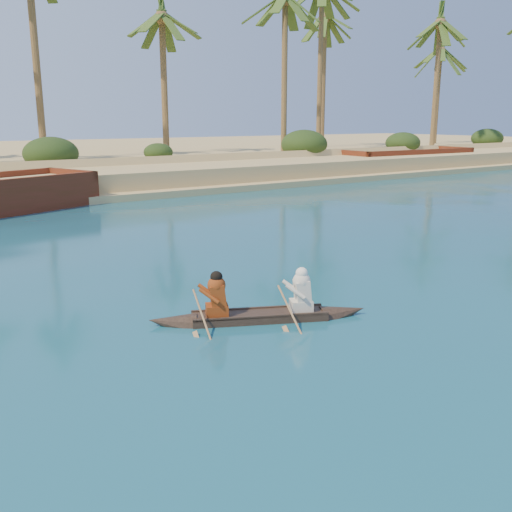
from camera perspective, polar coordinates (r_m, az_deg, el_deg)
palm_grove at (r=41.12m, az=-22.97°, el=18.08°), size 110.00×14.00×16.00m
shrub_cluster at (r=37.63m, az=-20.90°, el=8.36°), size 100.00×6.00×2.40m
canoe at (r=11.76m, az=0.35°, el=-5.33°), size 4.37×2.44×1.25m
barge_right at (r=48.69m, az=14.71°, el=9.20°), size 12.02×4.42×1.98m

